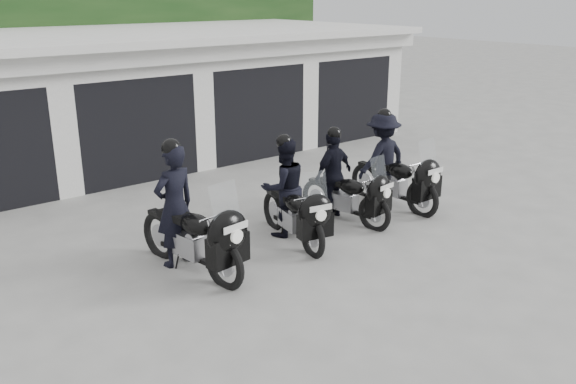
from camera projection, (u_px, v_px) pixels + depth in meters
ground at (310, 268)px, 8.96m from camera, size 80.00×80.00×0.00m
garage_block at (90, 100)px, 14.49m from camera, size 16.40×6.80×2.96m
background_vegetation at (34, 31)px, 17.89m from camera, size 20.00×3.90×5.80m
police_bike_a at (188, 220)px, 8.66m from camera, size 0.87×2.26×1.97m
police_bike_b at (289, 195)px, 9.84m from camera, size 0.97×2.01×1.77m
police_bike_c at (340, 180)px, 10.70m from camera, size 0.99×1.95×1.70m
police_bike_d at (389, 163)px, 11.46m from camera, size 1.12×2.15×1.87m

